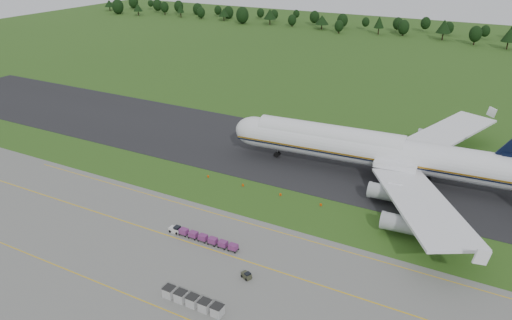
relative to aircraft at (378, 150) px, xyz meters
The scene contains 10 objects.
ground 33.59m from the aircraft, 126.80° to the right, with size 600.00×600.00×0.00m, color #294E17.
apron 63.84m from the aircraft, 108.09° to the right, with size 300.00×52.00×0.06m, color slate.
taxiway 20.88m from the aircraft, behind, with size 300.00×40.00×0.08m, color black.
apron_markings 57.25m from the aircraft, 110.28° to the right, with size 300.00×30.20×0.01m.
tree_line 197.49m from the aircraft, 100.59° to the left, with size 527.09×22.78×11.82m.
aircraft is the anchor object (origin of this frame).
baggage_train 51.84m from the aircraft, 115.20° to the right, with size 16.09×1.46×1.40m.
utility_cart 53.75m from the aircraft, 98.84° to the right, with size 2.09×1.70×1.00m.
uld_row 64.72m from the aircraft, 101.10° to the right, with size 11.45×1.85×1.83m.
edge_markers 31.41m from the aircraft, 134.48° to the right, with size 30.97×0.30×0.60m.
Camera 1 is at (47.59, -89.25, 55.74)m, focal length 35.00 mm.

